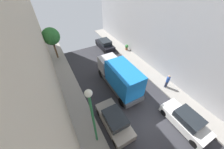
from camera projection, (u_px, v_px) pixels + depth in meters
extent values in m
plane|color=#2D2D33|center=(149.00, 125.00, 11.28)|extent=(32.00, 32.00, 0.00)
cube|color=gray|center=(186.00, 102.00, 13.04)|extent=(2.00, 44.00, 0.15)
cube|color=gray|center=(114.00, 121.00, 10.98)|extent=(1.76, 4.20, 0.76)
cube|color=#1E2328|center=(115.00, 118.00, 10.42)|extent=(1.56, 2.10, 0.64)
cylinder|color=black|center=(99.00, 112.00, 11.87)|extent=(0.22, 0.64, 0.64)
cylinder|color=black|center=(113.00, 106.00, 12.43)|extent=(0.22, 0.64, 0.64)
cylinder|color=black|center=(115.00, 143.00, 9.82)|extent=(0.22, 0.64, 0.64)
cylinder|color=black|center=(131.00, 133.00, 10.39)|extent=(0.22, 0.64, 0.64)
cube|color=white|center=(184.00, 121.00, 10.96)|extent=(1.76, 4.20, 0.76)
cube|color=#1E2328|center=(189.00, 118.00, 10.40)|extent=(1.56, 2.10, 0.64)
cylinder|color=black|center=(164.00, 113.00, 11.85)|extent=(0.22, 0.64, 0.64)
cylinder|color=black|center=(175.00, 106.00, 12.42)|extent=(0.22, 0.64, 0.64)
cylinder|color=black|center=(194.00, 143.00, 9.81)|extent=(0.22, 0.64, 0.64)
cylinder|color=black|center=(206.00, 134.00, 10.37)|extent=(0.22, 0.64, 0.64)
cube|color=black|center=(105.00, 45.00, 21.35)|extent=(1.76, 4.20, 0.76)
cube|color=#1E2328|center=(105.00, 42.00, 20.79)|extent=(1.56, 2.10, 0.64)
cylinder|color=black|center=(97.00, 44.00, 22.24)|extent=(0.22, 0.64, 0.64)
cylinder|color=black|center=(105.00, 42.00, 22.80)|extent=(0.22, 0.64, 0.64)
cylinder|color=black|center=(105.00, 52.00, 20.19)|extent=(0.22, 0.64, 0.64)
cylinder|color=black|center=(113.00, 49.00, 20.76)|extent=(0.22, 0.64, 0.64)
cube|color=#4C4C51|center=(118.00, 82.00, 14.36)|extent=(2.20, 6.60, 0.50)
cube|color=#B7B7BC|center=(108.00, 64.00, 15.22)|extent=(2.10, 1.80, 1.70)
cube|color=blue|center=(124.00, 78.00, 12.74)|extent=(2.24, 4.20, 2.40)
cylinder|color=black|center=(101.00, 74.00, 15.88)|extent=(0.30, 0.96, 0.96)
cylinder|color=black|center=(114.00, 69.00, 16.59)|extent=(0.30, 0.96, 0.96)
cylinder|color=black|center=(122.00, 102.00, 12.58)|extent=(0.30, 0.96, 0.96)
cylinder|color=black|center=(138.00, 95.00, 13.29)|extent=(0.30, 0.96, 0.96)
cylinder|color=#2D334C|center=(166.00, 84.00, 14.32)|extent=(0.18, 0.18, 0.82)
cylinder|color=#2D334C|center=(167.00, 84.00, 14.40)|extent=(0.18, 0.18, 0.82)
cylinder|color=#3359B2|center=(168.00, 79.00, 13.88)|extent=(0.36, 0.36, 0.64)
sphere|color=tan|center=(169.00, 76.00, 13.58)|extent=(0.24, 0.24, 0.24)
cylinder|color=brown|center=(56.00, 50.00, 18.45)|extent=(0.25, 0.25, 2.52)
sphere|color=#2D7233|center=(51.00, 36.00, 17.04)|extent=(2.34, 2.34, 2.34)
cylinder|color=brown|center=(127.00, 49.00, 20.87)|extent=(0.41, 0.41, 0.43)
sphere|color=#38843D|center=(127.00, 46.00, 20.58)|extent=(0.55, 0.55, 0.55)
cylinder|color=#26723F|center=(94.00, 122.00, 8.37)|extent=(0.16, 0.16, 5.53)
sphere|color=white|center=(88.00, 93.00, 6.40)|extent=(0.44, 0.44, 0.44)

